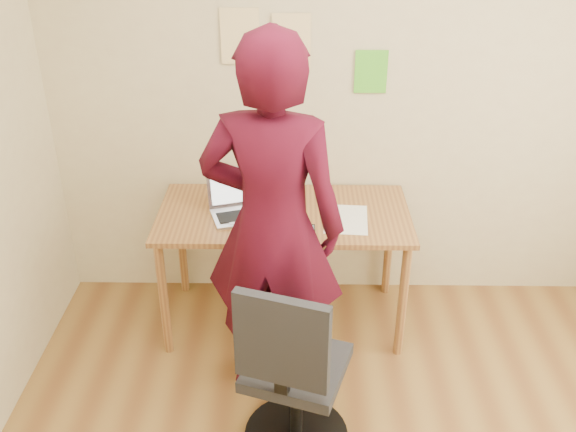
{
  "coord_description": "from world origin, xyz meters",
  "views": [
    {
      "loc": [
        -0.31,
        -1.76,
        2.43
      ],
      "look_at": [
        -0.35,
        0.95,
        0.95
      ],
      "focal_mm": 40.0,
      "sensor_mm": 36.0,
      "label": 1
    }
  ],
  "objects_px": {
    "desk": "(284,226)",
    "phone": "(309,230)",
    "laptop": "(240,205)",
    "person": "(273,228)",
    "office_chair": "(292,382)"
  },
  "relations": [
    {
      "from": "desk",
      "to": "phone",
      "type": "xyz_separation_m",
      "value": [
        0.14,
        -0.21,
        0.09
      ]
    },
    {
      "from": "phone",
      "to": "laptop",
      "type": "bearing_deg",
      "value": 152.46
    },
    {
      "from": "phone",
      "to": "person",
      "type": "distance_m",
      "value": 0.42
    },
    {
      "from": "desk",
      "to": "laptop",
      "type": "distance_m",
      "value": 0.28
    },
    {
      "from": "laptop",
      "to": "person",
      "type": "bearing_deg",
      "value": -86.74
    },
    {
      "from": "phone",
      "to": "person",
      "type": "relative_size",
      "value": 0.06
    },
    {
      "from": "laptop",
      "to": "person",
      "type": "distance_m",
      "value": 0.58
    },
    {
      "from": "office_chair",
      "to": "person",
      "type": "relative_size",
      "value": 0.51
    },
    {
      "from": "laptop",
      "to": "person",
      "type": "relative_size",
      "value": 0.21
    },
    {
      "from": "desk",
      "to": "person",
      "type": "xyz_separation_m",
      "value": [
        -0.04,
        -0.53,
        0.29
      ]
    },
    {
      "from": "desk",
      "to": "person",
      "type": "height_order",
      "value": "person"
    },
    {
      "from": "laptop",
      "to": "phone",
      "type": "distance_m",
      "value": 0.43
    },
    {
      "from": "person",
      "to": "office_chair",
      "type": "bearing_deg",
      "value": 112.98
    },
    {
      "from": "laptop",
      "to": "phone",
      "type": "relative_size",
      "value": 3.33
    },
    {
      "from": "desk",
      "to": "laptop",
      "type": "relative_size",
      "value": 3.56
    }
  ]
}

